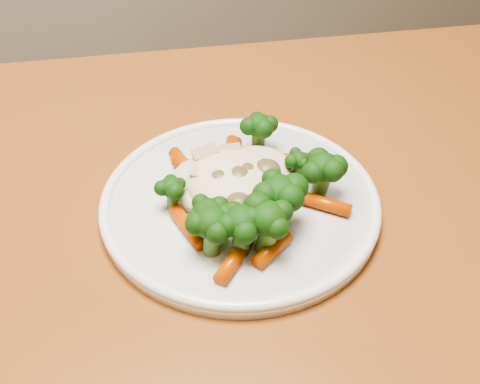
{
  "coord_description": "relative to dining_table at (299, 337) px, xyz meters",
  "views": [
    {
      "loc": [
        -0.51,
        -0.13,
        1.12
      ],
      "look_at": [
        -0.36,
        0.24,
        0.77
      ],
      "focal_mm": 45.0,
      "sensor_mm": 36.0,
      "label": 1
    }
  ],
  "objects": [
    {
      "name": "plate",
      "position": [
        -0.03,
        0.08,
        0.11
      ],
      "size": [
        0.25,
        0.25,
        0.01
      ],
      "primitive_type": "cylinder",
      "color": "white",
      "rests_on": "dining_table"
    },
    {
      "name": "meal",
      "position": [
        -0.03,
        0.07,
        0.13
      ],
      "size": [
        0.17,
        0.17,
        0.05
      ],
      "color": "beige",
      "rests_on": "plate"
    },
    {
      "name": "dining_table",
      "position": [
        0.0,
        0.0,
        0.0
      ],
      "size": [
        1.29,
        0.99,
        0.75
      ],
      "rotation": [
        0.0,
        0.0,
        -0.21
      ],
      "color": "#955222",
      "rests_on": "ground"
    }
  ]
}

